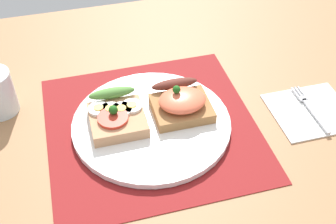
% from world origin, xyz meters
% --- Properties ---
extents(ground_plane, '(1.20, 0.90, 0.03)m').
position_xyz_m(ground_plane, '(0.00, 0.00, -0.02)').
color(ground_plane, '#9B6B45').
extents(placemat, '(0.36, 0.36, 0.00)m').
position_xyz_m(placemat, '(0.00, 0.00, 0.00)').
color(placemat, maroon).
rests_on(placemat, ground_plane).
extents(plate, '(0.28, 0.28, 0.01)m').
position_xyz_m(plate, '(0.00, 0.00, 0.01)').
color(plate, white).
rests_on(plate, placemat).
extents(sandwich_egg_tomato, '(0.09, 0.11, 0.04)m').
position_xyz_m(sandwich_egg_tomato, '(-0.06, 0.01, 0.03)').
color(sandwich_egg_tomato, tan).
rests_on(sandwich_egg_tomato, plate).
extents(sandwich_salmon, '(0.10, 0.10, 0.06)m').
position_xyz_m(sandwich_salmon, '(0.06, 0.01, 0.03)').
color(sandwich_salmon, '#A06D3E').
rests_on(sandwich_salmon, plate).
extents(napkin, '(0.14, 0.13, 0.01)m').
position_xyz_m(napkin, '(0.29, -0.04, 0.00)').
color(napkin, white).
rests_on(napkin, ground_plane).
extents(fork, '(0.02, 0.13, 0.00)m').
position_xyz_m(fork, '(0.29, -0.03, 0.01)').
color(fork, '#B7B7BC').
rests_on(fork, napkin).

